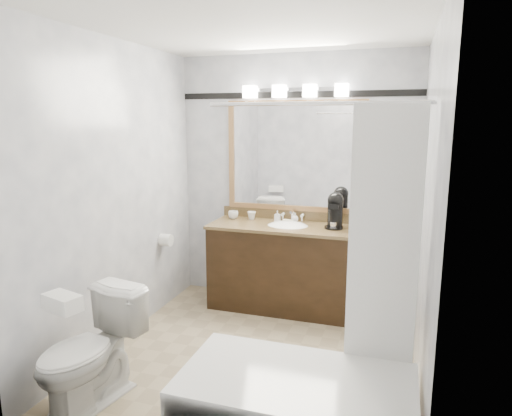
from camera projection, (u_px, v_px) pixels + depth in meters
name	position (u px, v px, depth m)	size (l,w,h in m)	color
room	(256.00, 203.00, 3.40)	(2.42, 2.62, 2.52)	tan
vanity	(287.00, 265.00, 4.51)	(1.53, 0.58, 0.97)	black
mirror	(295.00, 156.00, 4.56)	(1.40, 0.04, 1.10)	#AD7E4E
vanity_light_bar	(295.00, 91.00, 4.38)	(1.02, 0.14, 0.12)	silver
accent_stripe	(296.00, 95.00, 4.45)	(2.40, 0.01, 0.06)	black
bathtub	(300.00, 403.00, 2.58)	(1.30, 0.75, 1.96)	white
tp_roll	(166.00, 240.00, 4.47)	(0.12, 0.12, 0.11)	white
toilet	(89.00, 352.00, 2.96)	(0.42, 0.73, 0.75)	white
tissue_box	(62.00, 302.00, 2.69)	(0.23, 0.13, 0.10)	white
coffee_maker	(335.00, 209.00, 4.31)	(0.18, 0.22, 0.34)	black
cup_left	(233.00, 215.00, 4.73)	(0.10, 0.10, 0.08)	white
cup_right	(252.00, 215.00, 4.69)	(0.09, 0.09, 0.08)	white
soap_bottle_a	(277.00, 216.00, 4.58)	(0.05, 0.05, 0.11)	white
soap_bottle_b	(295.00, 217.00, 4.57)	(0.07, 0.07, 0.09)	white
soap_bar	(288.00, 221.00, 4.55)	(0.09, 0.06, 0.03)	beige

